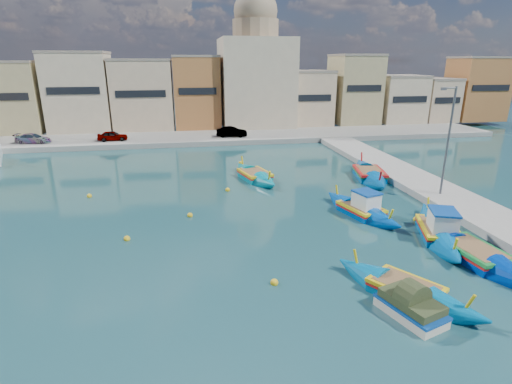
{
  "coord_description": "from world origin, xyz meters",
  "views": [
    {
      "loc": [
        -0.37,
        -18.52,
        9.62
      ],
      "look_at": [
        4.0,
        6.0,
        1.4
      ],
      "focal_mm": 28.0,
      "sensor_mm": 36.0,
      "label": 1
    }
  ],
  "objects_px": {
    "quay_street_lamp": "(447,141)",
    "luzzu_blue_south": "(474,255)",
    "luzzu_blue_cabin": "(361,210)",
    "luzzu_green": "(255,176)",
    "luzzu_cyan_mid": "(369,175)",
    "tender_near": "(411,307)",
    "church_block": "(256,70)",
    "luzzu_turquoise_cabin": "(439,232)",
    "luzzu_cyan_south": "(405,291)"
  },
  "relations": [
    {
      "from": "luzzu_green",
      "to": "luzzu_cyan_south",
      "type": "xyz_separation_m",
      "value": [
        3.27,
        -18.65,
        -0.03
      ]
    },
    {
      "from": "quay_street_lamp",
      "to": "luzzu_green",
      "type": "distance_m",
      "value": 14.95
    },
    {
      "from": "tender_near",
      "to": "quay_street_lamp",
      "type": "bearing_deg",
      "value": 52.53
    },
    {
      "from": "quay_street_lamp",
      "to": "luzzu_turquoise_cabin",
      "type": "xyz_separation_m",
      "value": [
        -3.87,
        -5.77,
        -4.0
      ]
    },
    {
      "from": "quay_street_lamp",
      "to": "luzzu_cyan_mid",
      "type": "xyz_separation_m",
      "value": [
        -2.44,
        6.22,
        -4.05
      ]
    },
    {
      "from": "luzzu_blue_south",
      "to": "tender_near",
      "type": "bearing_deg",
      "value": -146.47
    },
    {
      "from": "luzzu_cyan_south",
      "to": "luzzu_blue_cabin",
      "type": "bearing_deg",
      "value": 76.92
    },
    {
      "from": "church_block",
      "to": "quay_street_lamp",
      "type": "bearing_deg",
      "value": -77.65
    },
    {
      "from": "church_block",
      "to": "tender_near",
      "type": "bearing_deg",
      "value": -92.5
    },
    {
      "from": "luzzu_green",
      "to": "tender_near",
      "type": "distance_m",
      "value": 20.19
    },
    {
      "from": "luzzu_blue_cabin",
      "to": "tender_near",
      "type": "height_order",
      "value": "luzzu_blue_cabin"
    },
    {
      "from": "quay_street_lamp",
      "to": "luzzu_blue_south",
      "type": "xyz_separation_m",
      "value": [
        -3.74,
        -8.55,
        -4.08
      ]
    },
    {
      "from": "luzzu_green",
      "to": "luzzu_blue_south",
      "type": "relative_size",
      "value": 0.92
    },
    {
      "from": "quay_street_lamp",
      "to": "tender_near",
      "type": "relative_size",
      "value": 2.68
    },
    {
      "from": "luzzu_blue_south",
      "to": "luzzu_cyan_south",
      "type": "height_order",
      "value": "luzzu_blue_south"
    },
    {
      "from": "luzzu_cyan_south",
      "to": "tender_near",
      "type": "bearing_deg",
      "value": -112.39
    },
    {
      "from": "luzzu_cyan_south",
      "to": "church_block",
      "type": "bearing_deg",
      "value": 88.14
    },
    {
      "from": "luzzu_cyan_mid",
      "to": "tender_near",
      "type": "xyz_separation_m",
      "value": [
        -7.02,
        -18.57,
        0.12
      ]
    },
    {
      "from": "luzzu_green",
      "to": "luzzu_turquoise_cabin",
      "type": "bearing_deg",
      "value": -58.22
    },
    {
      "from": "tender_near",
      "to": "church_block",
      "type": "bearing_deg",
      "value": 87.5
    },
    {
      "from": "luzzu_blue_cabin",
      "to": "luzzu_cyan_mid",
      "type": "relative_size",
      "value": 0.81
    },
    {
      "from": "luzzu_cyan_mid",
      "to": "luzzu_cyan_south",
      "type": "relative_size",
      "value": 1.35
    },
    {
      "from": "luzzu_turquoise_cabin",
      "to": "luzzu_cyan_mid",
      "type": "height_order",
      "value": "luzzu_turquoise_cabin"
    },
    {
      "from": "luzzu_green",
      "to": "luzzu_cyan_south",
      "type": "relative_size",
      "value": 1.16
    },
    {
      "from": "luzzu_blue_cabin",
      "to": "luzzu_green",
      "type": "xyz_separation_m",
      "value": [
        -5.43,
        9.36,
        -0.06
      ]
    },
    {
      "from": "luzzu_blue_cabin",
      "to": "luzzu_green",
      "type": "relative_size",
      "value": 0.95
    },
    {
      "from": "quay_street_lamp",
      "to": "tender_near",
      "type": "bearing_deg",
      "value": -127.47
    },
    {
      "from": "luzzu_cyan_mid",
      "to": "quay_street_lamp",
      "type": "bearing_deg",
      "value": -68.55
    },
    {
      "from": "luzzu_blue_south",
      "to": "luzzu_green",
      "type": "bearing_deg",
      "value": 117.52
    },
    {
      "from": "tender_near",
      "to": "luzzu_blue_south",
      "type": "bearing_deg",
      "value": 33.53
    },
    {
      "from": "quay_street_lamp",
      "to": "luzzu_blue_south",
      "type": "relative_size",
      "value": 0.92
    },
    {
      "from": "church_block",
      "to": "luzzu_blue_cabin",
      "type": "distance_m",
      "value": 36.62
    },
    {
      "from": "quay_street_lamp",
      "to": "luzzu_cyan_mid",
      "type": "relative_size",
      "value": 0.86
    },
    {
      "from": "church_block",
      "to": "luzzu_green",
      "type": "bearing_deg",
      "value": -100.19
    },
    {
      "from": "church_block",
      "to": "luzzu_cyan_mid",
      "type": "relative_size",
      "value": 2.05
    },
    {
      "from": "luzzu_cyan_mid",
      "to": "luzzu_cyan_south",
      "type": "distance_m",
      "value": 18.39
    },
    {
      "from": "quay_street_lamp",
      "to": "tender_near",
      "type": "height_order",
      "value": "quay_street_lamp"
    },
    {
      "from": "luzzu_turquoise_cabin",
      "to": "luzzu_blue_cabin",
      "type": "height_order",
      "value": "luzzu_turquoise_cabin"
    },
    {
      "from": "luzzu_blue_cabin",
      "to": "luzzu_blue_south",
      "type": "bearing_deg",
      "value": -66.24
    },
    {
      "from": "luzzu_turquoise_cabin",
      "to": "luzzu_blue_cabin",
      "type": "bearing_deg",
      "value": 125.38
    },
    {
      "from": "luzzu_blue_south",
      "to": "quay_street_lamp",
      "type": "bearing_deg",
      "value": 66.4
    },
    {
      "from": "luzzu_cyan_mid",
      "to": "luzzu_green",
      "type": "relative_size",
      "value": 1.17
    },
    {
      "from": "luzzu_blue_south",
      "to": "tender_near",
      "type": "relative_size",
      "value": 2.91
    },
    {
      "from": "quay_street_lamp",
      "to": "luzzu_cyan_south",
      "type": "bearing_deg",
      "value": -129.02
    },
    {
      "from": "quay_street_lamp",
      "to": "luzzu_cyan_mid",
      "type": "bearing_deg",
      "value": 111.45
    },
    {
      "from": "luzzu_cyan_south",
      "to": "luzzu_turquoise_cabin",
      "type": "bearing_deg",
      "value": 46.03
    },
    {
      "from": "luzzu_blue_cabin",
      "to": "luzzu_cyan_mid",
      "type": "xyz_separation_m",
      "value": [
        4.31,
        7.93,
        -0.04
      ]
    },
    {
      "from": "church_block",
      "to": "luzzu_green",
      "type": "distance_m",
      "value": 27.98
    },
    {
      "from": "luzzu_blue_cabin",
      "to": "tender_near",
      "type": "relative_size",
      "value": 2.53
    },
    {
      "from": "quay_street_lamp",
      "to": "luzzu_cyan_mid",
      "type": "height_order",
      "value": "quay_street_lamp"
    }
  ]
}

